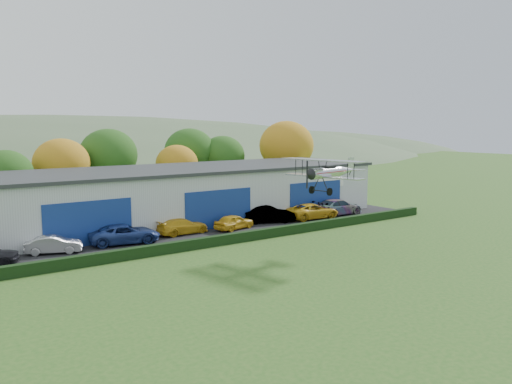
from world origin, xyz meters
TOP-DOWN VIEW (x-y plane):
  - ground at (0.00, 0.00)m, footprint 300.00×300.00m
  - apron at (3.00, 21.00)m, footprint 48.00×9.00m
  - hedge at (3.00, 16.20)m, footprint 46.00×0.60m
  - hangar at (5.00, 27.98)m, footprint 40.60×12.60m
  - tree_belt at (0.85, 40.62)m, footprint 75.70×13.22m
  - car_1 at (-9.99, 20.97)m, footprint 4.25×2.70m
  - car_2 at (-4.47, 21.00)m, footprint 5.93×3.47m
  - car_3 at (1.03, 21.59)m, footprint 4.77×2.12m
  - car_4 at (5.80, 20.66)m, footprint 4.30×2.49m
  - car_5 at (10.40, 21.44)m, footprint 5.30×3.57m
  - car_6 at (15.32, 20.55)m, footprint 5.78×3.10m
  - car_7 at (19.07, 20.72)m, footprint 5.82×2.50m
  - biplane at (7.35, 9.92)m, footprint 6.11×6.97m

SIDE VIEW (x-z plane):
  - ground at x=0.00m, z-range 0.00..0.00m
  - apron at x=3.00m, z-range 0.00..0.05m
  - hedge at x=3.00m, z-range 0.00..0.80m
  - car_1 at x=-9.99m, z-range 0.05..1.37m
  - car_3 at x=1.03m, z-range 0.05..1.41m
  - car_4 at x=5.80m, z-range 0.05..1.42m
  - car_6 at x=15.32m, z-range 0.05..1.59m
  - car_2 at x=-4.47m, z-range 0.05..1.60m
  - car_5 at x=10.40m, z-range 0.05..1.70m
  - car_7 at x=19.07m, z-range 0.05..1.72m
  - hangar at x=5.00m, z-range 0.01..5.31m
  - tree_belt at x=0.85m, z-range 0.55..10.67m
  - biplane at x=7.35m, z-range 4.78..7.37m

